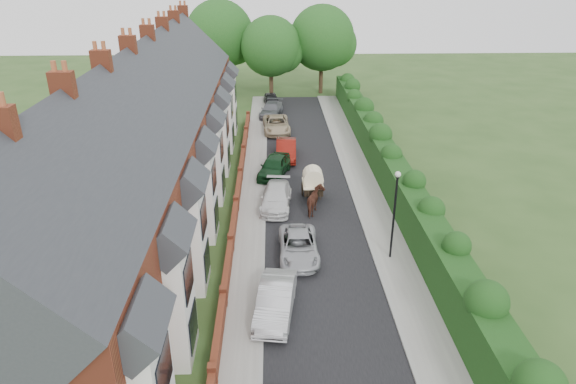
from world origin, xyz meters
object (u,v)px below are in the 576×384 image
(car_silver_a, at_px, (276,301))
(car_green, at_px, (274,166))
(lamppost, at_px, (395,204))
(car_red, at_px, (286,150))
(car_white, at_px, (276,198))
(horse, at_px, (315,201))
(car_silver_b, at_px, (299,246))
(horse_cart, at_px, (313,181))
(car_black, at_px, (271,100))
(car_beige, at_px, (276,124))
(car_grey, at_px, (272,110))

(car_silver_a, xyz_separation_m, car_green, (0.08, 16.58, 0.04))
(lamppost, height_order, car_green, lamppost)
(car_silver_a, bearing_deg, car_red, 94.91)
(car_white, bearing_deg, horse, -16.77)
(car_silver_b, relative_size, horse_cart, 1.45)
(lamppost, height_order, car_red, lamppost)
(car_silver_b, distance_m, horse, 5.37)
(car_red, bearing_deg, car_white, -93.91)
(car_white, bearing_deg, car_black, 95.72)
(car_silver_b, distance_m, car_beige, 22.42)
(car_silver_b, relative_size, car_green, 1.01)
(car_grey, distance_m, horse_cart, 20.37)
(car_white, distance_m, car_green, 5.38)
(lamppost, bearing_deg, horse, 123.24)
(car_silver_b, relative_size, car_grey, 0.94)
(car_green, xyz_separation_m, horse, (2.58, -6.39, 0.10))
(car_green, xyz_separation_m, horse_cart, (2.58, -4.15, 0.53))
(horse, bearing_deg, car_black, -70.10)
(car_silver_b, bearing_deg, car_beige, 92.32)
(car_silver_b, height_order, car_grey, car_grey)
(car_white, height_order, car_green, car_green)
(lamppost, bearing_deg, car_silver_a, -143.94)
(lamppost, distance_m, horse, 7.11)
(car_silver_a, xyz_separation_m, car_silver_b, (1.32, 4.99, -0.10))
(lamppost, height_order, car_grey, lamppost)
(car_silver_b, xyz_separation_m, car_red, (-0.24, 15.29, 0.11))
(car_silver_b, height_order, car_green, car_green)
(horse, bearing_deg, car_silver_a, 89.45)
(car_silver_b, bearing_deg, horse, 75.43)
(car_green, bearing_deg, horse_cart, -43.22)
(car_silver_a, relative_size, car_silver_b, 0.98)
(car_silver_a, height_order, horse_cart, horse_cart)
(car_red, bearing_deg, car_silver_a, -91.11)
(car_grey, relative_size, horse_cart, 1.55)
(car_red, distance_m, car_beige, 7.15)
(car_red, bearing_deg, car_green, -103.17)
(car_silver_b, xyz_separation_m, car_white, (-1.17, 6.21, 0.04))
(car_grey, bearing_deg, car_black, 100.23)
(car_silver_b, height_order, car_black, car_black)
(car_red, height_order, horse, horse)
(car_beige, relative_size, horse_cart, 1.65)
(car_silver_a, height_order, car_grey, car_silver_a)
(car_beige, bearing_deg, car_silver_b, -90.48)
(lamppost, distance_m, car_silver_b, 5.68)
(horse_cart, bearing_deg, car_black, 96.38)
(car_green, relative_size, car_beige, 0.88)
(horse, bearing_deg, car_silver_b, 89.61)
(car_black, distance_m, horse, 26.88)
(car_silver_a, xyz_separation_m, horse, (2.65, 10.19, 0.14))
(car_red, bearing_deg, horse_cart, -76.69)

